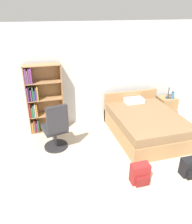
{
  "coord_description": "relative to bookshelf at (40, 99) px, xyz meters",
  "views": [
    {
      "loc": [
        -1.99,
        -2.14,
        2.87
      ],
      "look_at": [
        -0.84,
        1.98,
        0.83
      ],
      "focal_mm": 35.0,
      "sensor_mm": 36.0,
      "label": 1
    }
  ],
  "objects": [
    {
      "name": "ground_plane",
      "position": [
        1.99,
        -2.99,
        -0.85
      ],
      "size": [
        14.0,
        14.0,
        0.0
      ],
      "primitive_type": "plane",
      "color": "beige"
    },
    {
      "name": "office_chair",
      "position": [
        0.26,
        -0.97,
        -0.34
      ],
      "size": [
        0.57,
        0.65,
        1.12
      ],
      "color": "#232326",
      "rests_on": "ground_plane"
    },
    {
      "name": "nightstand",
      "position": [
        3.53,
        -0.09,
        -0.57
      ],
      "size": [
        0.47,
        0.45,
        0.56
      ],
      "color": "#AD7F51",
      "rests_on": "ground_plane"
    },
    {
      "name": "table_lamp",
      "position": [
        3.52,
        -0.11,
        0.13
      ],
      "size": [
        0.22,
        0.22,
        0.54
      ],
      "color": "#333333",
      "rests_on": "nightstand"
    },
    {
      "name": "backpack_black",
      "position": [
        2.57,
        -2.48,
        -0.68
      ],
      "size": [
        0.32,
        0.26,
        0.35
      ],
      "color": "black",
      "rests_on": "ground_plane"
    },
    {
      "name": "backpack_red",
      "position": [
        1.58,
        -2.4,
        -0.67
      ],
      "size": [
        0.33,
        0.25,
        0.38
      ],
      "color": "maroon",
      "rests_on": "ground_plane"
    },
    {
      "name": "wall_back",
      "position": [
        1.99,
        0.24,
        0.45
      ],
      "size": [
        9.0,
        0.06,
        2.6
      ],
      "color": "silver",
      "rests_on": "ground_plane"
    },
    {
      "name": "bed",
      "position": [
        2.43,
        -0.89,
        -0.56
      ],
      "size": [
        1.51,
        2.01,
        0.83
      ],
      "color": "#AD7F51",
      "rests_on": "ground_plane"
    },
    {
      "name": "bookshelf",
      "position": [
        0.0,
        0.0,
        0.0
      ],
      "size": [
        0.86,
        0.31,
        1.71
      ],
      "color": "#AD7F51",
      "rests_on": "ground_plane"
    },
    {
      "name": "water_bottle",
      "position": [
        3.61,
        -0.19,
        -0.19
      ],
      "size": [
        0.08,
        0.08,
        0.21
      ],
      "color": "teal",
      "rests_on": "nightstand"
    }
  ]
}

